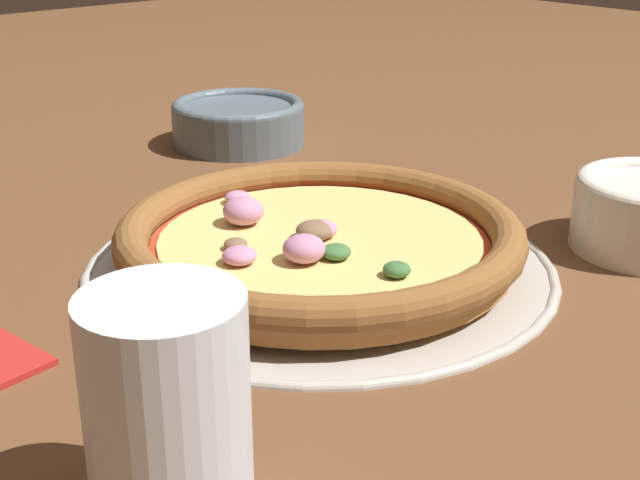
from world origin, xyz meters
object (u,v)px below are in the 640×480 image
at_px(pizza_tray, 320,264).
at_px(bowl_far, 239,121).
at_px(pizza, 319,238).
at_px(drinking_cup, 168,410).

height_order(pizza_tray, bowl_far, bowl_far).
bearing_deg(bowl_far, pizza_tray, 152.68).
relative_size(pizza_tray, bowl_far, 2.43).
distance_m(pizza, bowl_far, 0.35).
height_order(bowl_far, drinking_cup, drinking_cup).
relative_size(pizza, drinking_cup, 2.79).
bearing_deg(drinking_cup, bowl_far, -39.86).
bearing_deg(pizza, bowl_far, -27.43).
relative_size(pizza_tray, drinking_cup, 3.25).
xyz_separation_m(pizza_tray, bowl_far, (0.31, -0.16, 0.02)).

